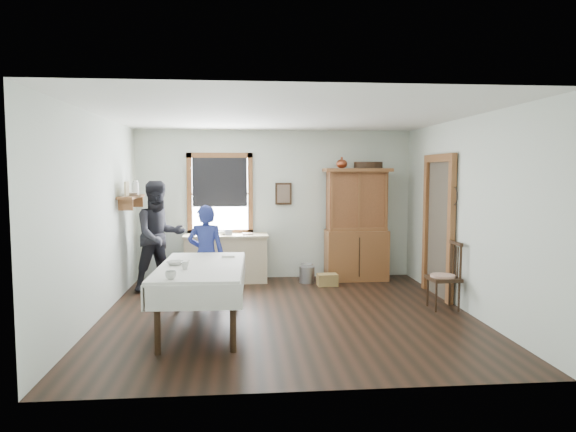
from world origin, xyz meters
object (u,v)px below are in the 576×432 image
Objects in this scene: woman_blue at (206,258)px; dining_table at (202,297)px; work_counter at (226,258)px; pail at (307,275)px; spindle_chair at (443,275)px; figure_dark at (159,240)px; china_hutch at (357,224)px; wicker_basket at (327,280)px.

dining_table is at bearing 94.41° from woman_blue.
work_counter reaches higher than pail.
dining_table is at bearing -171.99° from spindle_chair.
dining_table is 1.20× the size of figure_dark.
woman_blue reaches higher than work_counter.
china_hutch is at bearing 108.01° from spindle_chair.
figure_dark is (-2.49, -0.34, 0.69)m from pail.
china_hutch is (2.34, -0.02, 0.58)m from work_counter.
work_counter is 1.09× the size of woman_blue.
dining_table is at bearing -98.47° from figure_dark.
dining_table is at bearing -130.72° from wicker_basket.
china_hutch reaches higher than wicker_basket.
work_counter reaches higher than wicker_basket.
wicker_basket is (1.74, -0.47, -0.32)m from work_counter.
woman_blue is at bearing -151.88° from wicker_basket.
work_counter is 4.32× the size of wicker_basket.
dining_table is at bearing -122.80° from pail.
china_hutch is 3.78m from dining_table.
spindle_chair is 0.58× the size of figure_dark.
dining_table is (-0.22, -2.74, -0.02)m from work_counter.
figure_dark is (-0.82, 0.98, 0.15)m from woman_blue.
pail is at bearing -8.87° from work_counter.
pail is (-0.92, -0.18, -0.86)m from china_hutch.
wicker_basket is 2.90m from figure_dark.
spindle_chair is at bearing 10.82° from dining_table.
dining_table is (-2.56, -2.72, -0.60)m from china_hutch.
wicker_basket is 0.25× the size of woman_blue.
pail is at bearing -168.82° from china_hutch.
china_hutch is 1.48× the size of woman_blue.
pail is 0.17× the size of figure_dark.
wicker_basket is (-0.60, -0.45, -0.90)m from china_hutch.
china_hutch is 7.00× the size of pail.
work_counter is 0.73× the size of china_hutch.
woman_blue is (-2.58, -1.51, -0.33)m from china_hutch.
dining_table is 1.47× the size of woman_blue.
china_hutch is at bearing 36.74° from wicker_basket.
pail is at bearing -138.23° from woman_blue.
figure_dark is at bearing -178.47° from wicker_basket.
figure_dark reaches higher than woman_blue.
china_hutch is at bearing 11.22° from pail.
woman_blue is at bearing -99.84° from work_counter.
woman_blue is (-0.03, 1.21, 0.28)m from dining_table.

